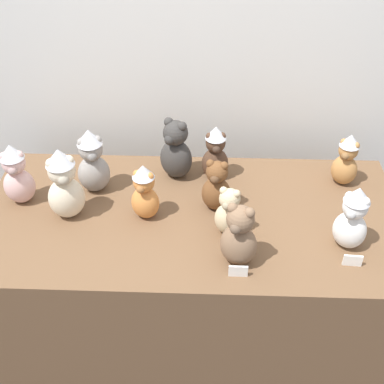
% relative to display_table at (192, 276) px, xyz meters
% --- Properties ---
extents(ground_plane, '(10.00, 10.00, 0.00)m').
position_rel_display_table_xyz_m(ground_plane, '(0.00, -0.25, -0.38)').
color(ground_plane, '#3D3838').
extents(wall_back, '(7.00, 0.08, 2.60)m').
position_rel_display_table_xyz_m(wall_back, '(0.00, 0.68, 0.92)').
color(wall_back, white).
rests_on(wall_back, ground_plane).
extents(display_table, '(1.76, 0.85, 0.75)m').
position_rel_display_table_xyz_m(display_table, '(0.00, 0.00, 0.00)').
color(display_table, brown).
rests_on(display_table, ground_plane).
extents(teddy_bear_snow, '(0.17, 0.16, 0.28)m').
position_rel_display_table_xyz_m(teddy_bear_snow, '(0.61, -0.16, 0.51)').
color(teddy_bear_snow, white).
rests_on(teddy_bear_snow, display_table).
extents(teddy_bear_cream, '(0.18, 0.17, 0.33)m').
position_rel_display_table_xyz_m(teddy_bear_cream, '(-0.51, -0.02, 0.54)').
color(teddy_bear_cream, beige).
rests_on(teddy_bear_cream, display_table).
extents(teddy_bear_charcoal, '(0.19, 0.18, 0.29)m').
position_rel_display_table_xyz_m(teddy_bear_charcoal, '(-0.08, 0.27, 0.51)').
color(teddy_bear_charcoal, '#383533').
rests_on(teddy_bear_charcoal, display_table).
extents(teddy_bear_ash, '(0.17, 0.16, 0.31)m').
position_rel_display_table_xyz_m(teddy_bear_ash, '(-0.43, 0.16, 0.53)').
color(teddy_bear_ash, gray).
rests_on(teddy_bear_ash, display_table).
extents(teddy_bear_chestnut, '(0.14, 0.13, 0.24)m').
position_rel_display_table_xyz_m(teddy_bear_chestnut, '(0.10, 0.05, 0.49)').
color(teddy_bear_chestnut, brown).
rests_on(teddy_bear_chestnut, display_table).
extents(teddy_bear_sand, '(0.14, 0.13, 0.22)m').
position_rel_display_table_xyz_m(teddy_bear_sand, '(0.15, -0.10, 0.48)').
color(teddy_bear_sand, '#CCB78E').
rests_on(teddy_bear_sand, display_table).
extents(teddy_bear_blush, '(0.15, 0.13, 0.29)m').
position_rel_display_table_xyz_m(teddy_bear_blush, '(-0.73, 0.07, 0.51)').
color(teddy_bear_blush, beige).
rests_on(teddy_bear_blush, display_table).
extents(teddy_bear_mocha, '(0.17, 0.16, 0.27)m').
position_rel_display_table_xyz_m(teddy_bear_mocha, '(0.18, -0.26, 0.50)').
color(teddy_bear_mocha, '#7F6047').
rests_on(teddy_bear_mocha, display_table).
extents(teddy_bear_cocoa, '(0.13, 0.11, 0.26)m').
position_rel_display_table_xyz_m(teddy_bear_cocoa, '(0.09, 0.27, 0.50)').
color(teddy_bear_cocoa, '#4C3323').
rests_on(teddy_bear_cocoa, display_table).
extents(teddy_bear_caramel, '(0.15, 0.14, 0.25)m').
position_rel_display_table_xyz_m(teddy_bear_caramel, '(0.67, 0.25, 0.50)').
color(teddy_bear_caramel, '#B27A42').
rests_on(teddy_bear_caramel, display_table).
extents(teddy_bear_ginger, '(0.14, 0.12, 0.26)m').
position_rel_display_table_xyz_m(teddy_bear_ginger, '(-0.19, -0.02, 0.50)').
color(teddy_bear_ginger, '#D17F3D').
rests_on(teddy_bear_ginger, display_table).
extents(name_card_front_left, '(0.07, 0.01, 0.05)m').
position_rel_display_table_xyz_m(name_card_front_left, '(0.61, -0.27, 0.40)').
color(name_card_front_left, white).
rests_on(name_card_front_left, display_table).
extents(name_card_front_middle, '(0.07, 0.01, 0.05)m').
position_rel_display_table_xyz_m(name_card_front_middle, '(0.18, -0.34, 0.40)').
color(name_card_front_middle, white).
rests_on(name_card_front_middle, display_table).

